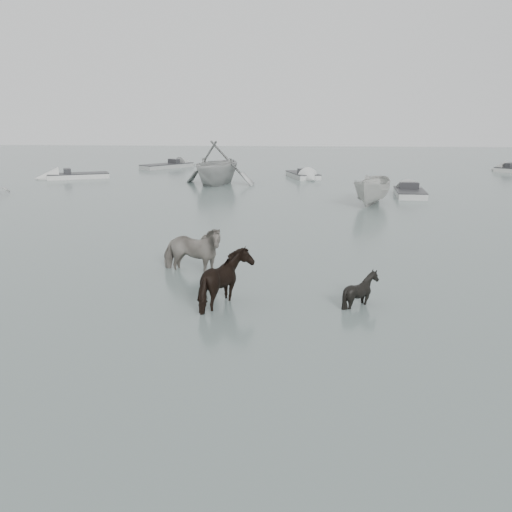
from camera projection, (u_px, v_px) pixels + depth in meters
name	position (u px, v px, depth m)	size (l,w,h in m)	color
ground	(276.00, 291.00, 15.75)	(140.00, 140.00, 0.00)	#546461
pony_pinto	(191.00, 244.00, 17.46)	(0.96, 2.11, 1.78)	black
pony_dark	(227.00, 275.00, 14.43)	(1.61, 1.38, 1.62)	black
pony_black	(361.00, 283.00, 14.53)	(0.92, 1.03, 1.14)	black
rowboat_trail	(217.00, 162.00, 38.80)	(5.08, 5.89, 3.10)	#A3A5A2
boat_small	(373.00, 189.00, 30.33)	(1.61, 4.28, 1.65)	#B4B5B0
skiff_port	(410.00, 190.00, 33.53)	(4.85, 1.60, 0.75)	#AFB2B0
skiff_outer	(78.00, 173.00, 42.69)	(6.15, 1.60, 0.75)	#BCBCB7
skiff_mid	(303.00, 173.00, 43.11)	(5.41, 1.60, 0.75)	#B0B2B0
skiff_far	(167.00, 164.00, 50.62)	(6.79, 1.60, 0.75)	gray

